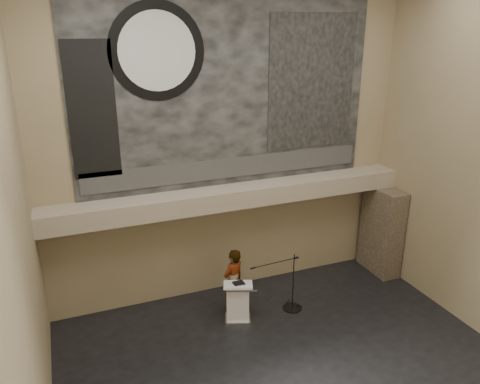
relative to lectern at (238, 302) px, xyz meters
name	(u,v)px	position (x,y,z in m)	size (l,w,h in m)	color
floor	(293,372)	(0.44, -2.26, -0.55)	(10.00, 10.00, 0.00)	black
wall_back	(229,146)	(0.44, 1.74, 3.70)	(10.00, 0.02, 8.50)	#8C7A58
wall_front	(467,301)	(0.44, -6.26, 3.70)	(10.00, 0.02, 8.50)	#8C7A58
wall_left	(16,233)	(-4.56, -2.26, 3.70)	(0.02, 8.00, 8.50)	#8C7A58
soffit	(234,196)	(0.44, 1.34, 2.40)	(10.00, 0.80, 0.50)	gray
sprinkler_left	(177,215)	(-1.16, 1.29, 2.12)	(0.04, 0.04, 0.06)	#B2893D
sprinkler_right	(298,197)	(2.34, 1.29, 2.12)	(0.04, 0.04, 0.06)	#B2893D
banner	(229,91)	(0.44, 1.71, 5.15)	(8.00, 0.05, 5.00)	black
banner_text_strip	(230,168)	(0.44, 1.67, 3.10)	(7.76, 0.02, 0.55)	#313131
banner_clock_rim	(157,51)	(-1.36, 1.67, 6.15)	(2.30, 2.30, 0.02)	black
banner_clock_face	(157,51)	(-1.36, 1.65, 6.15)	(1.84, 1.84, 0.02)	silver
banner_building_print	(312,83)	(2.84, 1.67, 5.25)	(2.60, 0.02, 3.60)	black
banner_brick_print	(92,111)	(-2.96, 1.67, 4.85)	(1.10, 0.02, 3.20)	black
stone_pier	(381,230)	(5.09, 0.89, 0.80)	(0.60, 1.40, 2.70)	#443729
lectern	(238,302)	(0.00, 0.00, 0.00)	(0.86, 0.74, 1.14)	silver
binder	(239,283)	(0.01, -0.03, 0.56)	(0.28, 0.23, 0.04)	black
papers	(236,284)	(-0.06, -0.03, 0.55)	(0.20, 0.28, 0.01)	silver
speaker_person	(233,281)	(0.04, 0.42, 0.37)	(0.67, 0.44, 1.84)	beige
mic_stand	(291,301)	(1.53, -0.03, -0.30)	(1.55, 0.52, 1.63)	black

